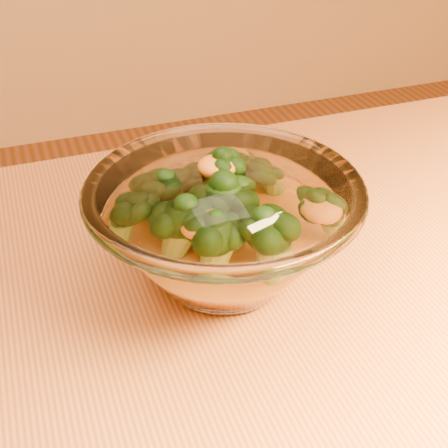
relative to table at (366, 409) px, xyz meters
name	(u,v)px	position (x,y,z in m)	size (l,w,h in m)	color
table	(366,409)	(0.00, 0.00, 0.00)	(1.20, 0.80, 0.75)	#BA6D38
glass_bowl	(224,229)	(-0.10, 0.11, 0.15)	(0.24, 0.24, 0.11)	white
cheese_sauce	(224,249)	(-0.10, 0.11, 0.13)	(0.14, 0.14, 0.04)	#D65E12
broccoli_heap	(219,211)	(-0.10, 0.12, 0.17)	(0.19, 0.17, 0.08)	black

